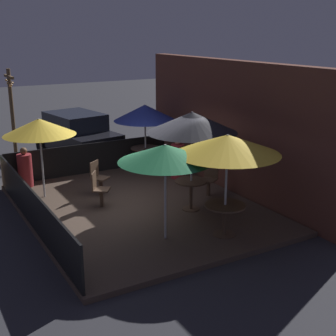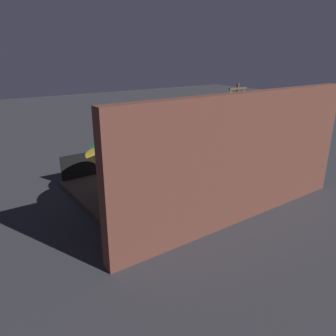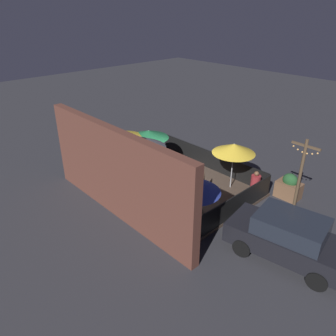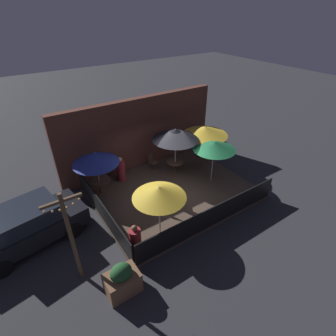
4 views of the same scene
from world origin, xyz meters
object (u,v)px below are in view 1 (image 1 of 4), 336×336
Objects in this scene: patio_umbrella_4 at (39,127)px; patron_1 at (178,160)px; dining_table_2 at (146,152)px; patio_chair_2 at (210,178)px; patio_chair_0 at (99,188)px; dining_table_0 at (191,187)px; patron_0 at (25,170)px; patio_umbrella_3 at (165,153)px; light_post at (12,115)px; parked_car_0 at (76,134)px; patio_umbrella_0 at (192,122)px; patio_chair_1 at (98,177)px; patio_umbrella_2 at (145,113)px; dining_table_1 at (225,211)px; patio_umbrella_1 at (227,144)px.

patron_1 is at bearing 85.36° from patio_umbrella_4.
patio_chair_2 is at bearing 7.70° from dining_table_2.
dining_table_2 is at bearing 77.21° from patio_chair_0.
patron_0 reaches higher than dining_table_0.
dining_table_2 is at bearing 157.45° from patio_umbrella_3.
dining_table_0 is (2.78, 2.97, -1.34)m from patio_umbrella_4.
dining_table_0 is at bearing 27.25° from light_post.
light_post is 2.79m from parked_car_0.
dining_table_0 is (0.00, 0.00, -1.64)m from patio_umbrella_0.
light_post reaches higher than patron_1.
patio_chair_1 is at bearing -55.25° from dining_table_2.
patio_umbrella_2 reaches higher than patio_chair_0.
patio_umbrella_0 reaches higher than dining_table_1.
parked_car_0 is at bearing 174.48° from patio_umbrella_3.
patio_umbrella_0 is 2.75× the size of dining_table_1.
patio_umbrella_2 is at bearing 170.52° from dining_table_0.
patio_chair_1 is at bearing -159.24° from dining_table_1.
patio_chair_2 is at bearing 123.13° from patio_umbrella_0.
patron_0 is (-5.59, -3.00, -1.56)m from patio_umbrella_1.
patio_umbrella_3 reaches higher than dining_table_1.
patio_chair_2 is at bearing 5.42° from parked_car_0.
patio_umbrella_4 is 2.34× the size of patio_chair_0.
patio_chair_2 is (-2.34, 1.22, -1.57)m from patio_umbrella_1.
patio_chair_1 is 3.05m from patio_chair_2.
patio_umbrella_0 is at bearing -0.00° from patio_chair_0.
dining_table_0 is at bearing 46.86° from patio_umbrella_4.
patio_umbrella_1 is at bearing -25.25° from patio_chair_0.
light_post is at bearing 137.60° from patio_chair_0.
light_post is (-7.03, -1.60, -0.14)m from patio_umbrella_3.
patio_umbrella_4 is 1.84m from patron_0.
patio_umbrella_2 is at bearing 178.51° from patron_1.
patio_umbrella_2 is 5.60m from dining_table_1.
patio_umbrella_4 is at bearing -158.54° from patio_umbrella_3.
patron_0 is (-5.59, -3.00, -0.06)m from dining_table_1.
patio_chair_1 is (-2.15, -1.63, -1.71)m from patio_umbrella_0.
patio_chair_1 reaches higher than patio_chair_2.
light_post is 0.81× the size of parked_car_0.
dining_table_0 is 0.70× the size of patron_0.
patio_chair_0 is (-2.51, -0.54, -1.42)m from patio_umbrella_3.
patron_1 is at bearing 20.03° from dining_table_2.
dining_table_0 is at bearing -9.48° from dining_table_2.
parked_car_0 reaches higher than patio_chair_0.
patio_chair_0 is 0.22× the size of parked_car_0.
dining_table_1 is at bearing -16.47° from patio_chair_1.
dining_table_1 is at bearing -6.32° from patio_umbrella_0.
patio_chair_2 is 0.78× the size of patron_0.
light_post is at bearing -159.40° from dining_table_1.
patio_umbrella_1 is 1.33m from patio_umbrella_3.
dining_table_0 is at bearing 83.18° from patron_0.
patio_umbrella_3 reaches higher than patio_chair_0.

